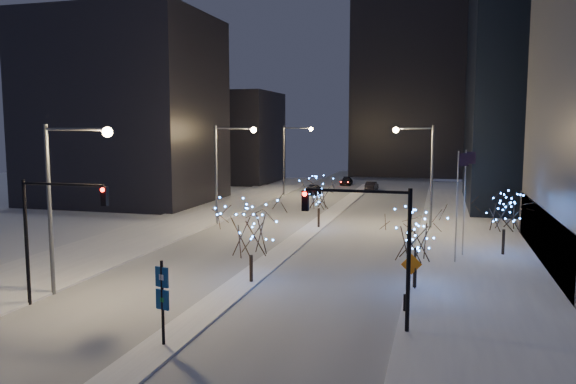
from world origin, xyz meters
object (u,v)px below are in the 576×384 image
(traffic_signal_east, at_px, (376,234))
(holiday_tree_plaza_far, at_px, (505,211))
(street_lamp_w_far, at_px, (291,151))
(car_near, at_px, (313,189))
(street_lamp_w_mid, at_px, (226,161))
(holiday_tree_median_far, at_px, (319,194))
(traffic_signal_west, at_px, (50,222))
(holiday_tree_plaza_near, at_px, (416,237))
(car_mid, at_px, (372,186))
(car_far, at_px, (346,181))
(street_lamp_east, at_px, (422,162))
(construction_sign, at_px, (411,268))
(wayfinding_sign, at_px, (162,295))
(holiday_tree_median_near, at_px, (251,229))
(street_lamp_w_near, at_px, (64,186))

(traffic_signal_east, bearing_deg, holiday_tree_plaza_far, 67.55)
(street_lamp_w_far, distance_m, car_near, 6.64)
(street_lamp_w_mid, bearing_deg, holiday_tree_median_far, 1.98)
(traffic_signal_west, bearing_deg, holiday_tree_median_far, 71.89)
(street_lamp_w_far, xyz_separation_m, holiday_tree_plaza_near, (19.44, -43.33, -3.26))
(car_mid, distance_m, car_far, 8.94)
(street_lamp_east, distance_m, construction_sign, 22.23)
(street_lamp_w_far, height_order, wayfinding_sign, street_lamp_w_far)
(holiday_tree_median_near, relative_size, holiday_tree_median_far, 1.15)
(traffic_signal_west, relative_size, car_far, 1.55)
(car_far, distance_m, holiday_tree_median_near, 61.96)
(street_lamp_east, height_order, car_near, street_lamp_east)
(street_lamp_w_far, xyz_separation_m, construction_sign, (19.24, -43.65, -5.07))
(car_near, bearing_deg, car_far, 80.38)
(holiday_tree_median_near, bearing_deg, traffic_signal_west, -140.93)
(car_far, xyz_separation_m, holiday_tree_median_far, (4.17, -41.68, 2.78))
(traffic_signal_west, relative_size, construction_sign, 3.30)
(street_lamp_east, relative_size, holiday_tree_plaza_near, 2.08)
(car_far, relative_size, holiday_tree_median_far, 0.90)
(traffic_signal_west, xyz_separation_m, car_near, (2.33, 53.88, -3.97))
(street_lamp_w_mid, bearing_deg, construction_sign, -44.11)
(holiday_tree_median_far, bearing_deg, street_lamp_w_far, 110.93)
(street_lamp_w_far, height_order, holiday_tree_plaza_near, street_lamp_w_far)
(holiday_tree_median_far, xyz_separation_m, holiday_tree_plaza_near, (10.00, -18.66, -0.19))
(street_lamp_east, xyz_separation_m, car_far, (-13.76, 39.01, -5.79))
(street_lamp_w_mid, relative_size, construction_sign, 4.71)
(traffic_signal_west, distance_m, holiday_tree_plaza_near, 20.89)
(holiday_tree_plaza_far, bearing_deg, traffic_signal_west, -142.05)
(traffic_signal_east, xyz_separation_m, car_near, (-15.05, 52.88, -3.97))
(street_lamp_w_near, bearing_deg, street_lamp_w_far, 90.00)
(car_far, xyz_separation_m, wayfinding_sign, (3.76, -72.56, 1.78))
(street_lamp_w_near, relative_size, wayfinding_sign, 2.52)
(traffic_signal_west, xyz_separation_m, traffic_signal_east, (17.38, 1.00, 0.00))
(traffic_signal_west, xyz_separation_m, car_far, (4.77, 69.01, -4.10))
(holiday_tree_median_near, distance_m, wayfinding_sign, 10.86)
(street_lamp_w_far, distance_m, holiday_tree_plaza_near, 47.60)
(car_far, bearing_deg, street_lamp_w_mid, -99.59)
(holiday_tree_plaza_far, bearing_deg, street_lamp_w_near, -145.54)
(traffic_signal_east, bearing_deg, car_far, 100.51)
(car_near, height_order, holiday_tree_median_near, holiday_tree_median_near)
(car_far, bearing_deg, car_mid, -57.09)
(traffic_signal_west, xyz_separation_m, holiday_tree_median_near, (8.94, 7.26, -1.23))
(car_far, height_order, wayfinding_sign, wayfinding_sign)
(street_lamp_w_far, height_order, traffic_signal_west, street_lamp_w_far)
(car_near, distance_m, holiday_tree_plaza_near, 48.23)
(car_near, height_order, wayfinding_sign, wayfinding_sign)
(traffic_signal_east, relative_size, holiday_tree_median_near, 1.22)
(street_lamp_w_mid, bearing_deg, street_lamp_w_near, -90.00)
(traffic_signal_east, distance_m, car_mid, 61.31)
(traffic_signal_west, distance_m, holiday_tree_median_far, 28.79)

